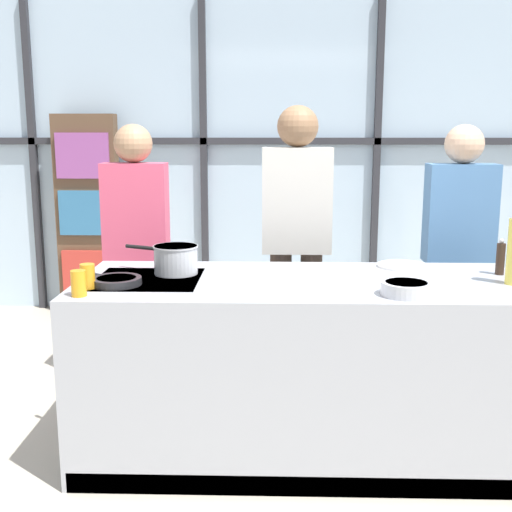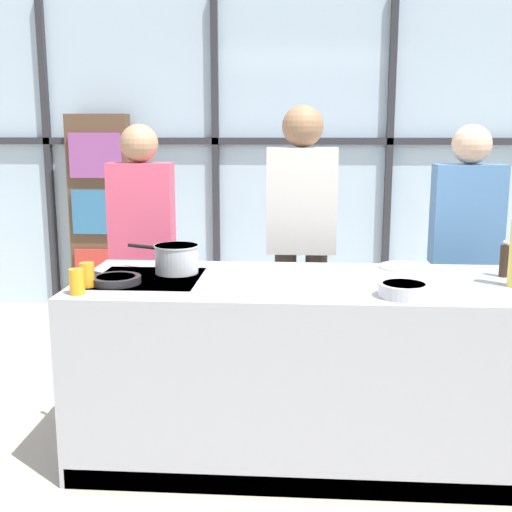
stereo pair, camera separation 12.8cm
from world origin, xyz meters
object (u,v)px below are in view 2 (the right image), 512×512
object	(u,v)px
mixing_bowl	(404,289)
pepper_grinder	(504,260)
frying_pan	(115,279)
spectator_center_left	(301,230)
spectator_center_right	(465,244)
saucepan	(176,258)
spectator_far_left	(142,238)
white_plate	(405,267)
juice_glass_far	(87,275)
juice_glass_near	(77,282)

from	to	relation	value
mixing_bowl	pepper_grinder	xyz separation A→B (m)	(0.57, 0.44, 0.05)
frying_pan	pepper_grinder	world-z (taller)	pepper_grinder
spectator_center_left	spectator_center_right	world-z (taller)	spectator_center_left
spectator_center_left	saucepan	size ratio (longest dim) A/B	4.42
spectator_far_left	mixing_bowl	size ratio (longest dim) A/B	7.33
frying_pan	saucepan	world-z (taller)	saucepan
white_plate	pepper_grinder	xyz separation A→B (m)	(0.46, -0.17, 0.08)
pepper_grinder	juice_glass_far	distance (m)	2.06
spectator_center_right	frying_pan	distance (m)	2.12
saucepan	white_plate	bearing A→B (deg)	9.33
pepper_grinder	spectator_far_left	bearing A→B (deg)	161.34
spectator_center_left	pepper_grinder	size ratio (longest dim) A/B	9.50
mixing_bowl	juice_glass_near	world-z (taller)	juice_glass_near
white_plate	juice_glass_far	xyz separation A→B (m)	(-1.57, -0.52, 0.05)
frying_pan	mixing_bowl	xyz separation A→B (m)	(1.35, -0.17, 0.01)
mixing_bowl	spectator_center_right	bearing A→B (deg)	64.06
spectator_center_left	juice_glass_near	bearing A→B (deg)	49.32
mixing_bowl	juice_glass_far	bearing A→B (deg)	176.68
spectator_center_left	juice_glass_far	xyz separation A→B (m)	(-1.01, -1.03, -0.06)
saucepan	pepper_grinder	distance (m)	1.67
spectator_far_left	spectator_center_left	size ratio (longest dim) A/B	0.94
pepper_grinder	juice_glass_far	bearing A→B (deg)	-170.13
saucepan	mixing_bowl	distance (m)	1.18
spectator_center_right	saucepan	size ratio (longest dim) A/B	4.15
spectator_center_right	spectator_center_left	bearing A→B (deg)	0.00
white_plate	spectator_far_left	bearing A→B (deg)	161.86
spectator_center_left	saucepan	bearing A→B (deg)	47.60
spectator_far_left	white_plate	world-z (taller)	spectator_far_left
spectator_center_left	white_plate	size ratio (longest dim) A/B	6.49
juice_glass_far	spectator_far_left	bearing A→B (deg)	89.40
juice_glass_far	pepper_grinder	bearing A→B (deg)	9.87
frying_pan	mixing_bowl	distance (m)	1.36
white_plate	spectator_center_right	bearing A→B (deg)	49.23
saucepan	pepper_grinder	xyz separation A→B (m)	(1.67, 0.03, 0.01)
pepper_grinder	frying_pan	bearing A→B (deg)	-171.93
spectator_far_left	juice_glass_far	size ratio (longest dim) A/B	14.30
spectator_center_right	white_plate	xyz separation A→B (m)	(-0.44, -0.51, -0.04)
spectator_center_right	mixing_bowl	distance (m)	1.24
mixing_bowl	saucepan	bearing A→B (deg)	159.51
spectator_far_left	spectator_center_left	world-z (taller)	spectator_center_left
spectator_center_left	spectator_center_right	bearing A→B (deg)	-180.00
frying_pan	white_plate	bearing A→B (deg)	16.90
frying_pan	white_plate	size ratio (longest dim) A/B	1.37
saucepan	mixing_bowl	bearing A→B (deg)	-20.49
white_plate	juice_glass_far	bearing A→B (deg)	-161.51
spectator_far_left	juice_glass_far	world-z (taller)	spectator_far_left
mixing_bowl	juice_glass_near	size ratio (longest dim) A/B	1.95
white_plate	mixing_bowl	xyz separation A→B (m)	(-0.10, -0.61, 0.03)
juice_glass_far	spectator_center_left	bearing A→B (deg)	45.70
frying_pan	juice_glass_near	world-z (taller)	juice_glass_near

